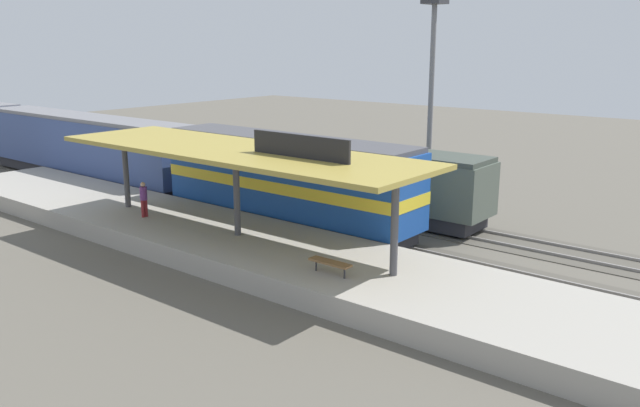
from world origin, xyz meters
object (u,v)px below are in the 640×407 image
object	(u,v)px
platform_bench	(330,263)
light_mast	(433,55)
freight_car	(380,181)
locomotive	(287,180)
person_waiting	(144,198)
passenger_carriage_front	(85,147)

from	to	relation	value
platform_bench	light_mast	xyz separation A→B (m)	(13.80, 3.93, 7.05)
platform_bench	freight_car	distance (m)	11.72
locomotive	freight_car	size ratio (longest dim) A/B	1.20
light_mast	locomotive	bearing A→B (deg)	155.99
freight_car	platform_bench	bearing A→B (deg)	-154.92
platform_bench	freight_car	xyz separation A→B (m)	(10.60, 4.96, 0.63)
locomotive	person_waiting	size ratio (longest dim) A/B	8.44
platform_bench	passenger_carriage_front	distance (m)	26.12
platform_bench	light_mast	distance (m)	15.99
platform_bench	passenger_carriage_front	bearing A→B (deg)	76.71
platform_bench	passenger_carriage_front	xyz separation A→B (m)	(6.00, 25.40, 0.97)
locomotive	passenger_carriage_front	xyz separation A→B (m)	(0.00, 18.00, -0.10)
person_waiting	light_mast	bearing A→B (deg)	-31.23
passenger_carriage_front	freight_car	distance (m)	20.96
passenger_carriage_front	person_waiting	world-z (taller)	passenger_carriage_front
platform_bench	locomotive	size ratio (longest dim) A/B	0.12
passenger_carriage_front	light_mast	world-z (taller)	light_mast
passenger_carriage_front	light_mast	distance (m)	23.64
freight_car	light_mast	bearing A→B (deg)	-17.85
passenger_carriage_front	freight_car	world-z (taller)	passenger_carriage_front
platform_bench	locomotive	distance (m)	9.59
passenger_carriage_front	person_waiting	bearing A→B (deg)	-111.39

